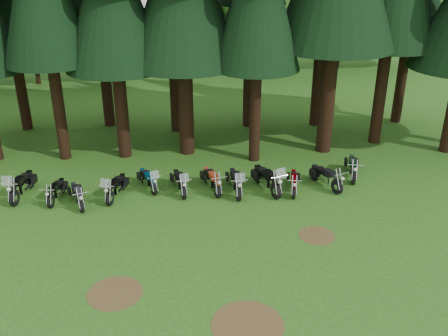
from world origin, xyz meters
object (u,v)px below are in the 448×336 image
(motorcycle_2, at_px, (77,196))
(motorcycle_11, at_px, (352,168))
(motorcycle_8, at_px, (267,180))
(motorcycle_7, at_px, (235,182))
(motorcycle_3, at_px, (116,188))
(motorcycle_9, at_px, (294,183))
(motorcycle_4, at_px, (148,180))
(motorcycle_10, at_px, (326,178))
(motorcycle_5, at_px, (180,183))
(motorcycle_0, at_px, (22,186))
(motorcycle_1, at_px, (56,191))
(motorcycle_6, at_px, (212,181))

(motorcycle_2, height_order, motorcycle_11, motorcycle_11)
(motorcycle_8, xyz_separation_m, motorcycle_11, (4.36, 0.89, -0.07))
(motorcycle_7, bearing_deg, motorcycle_3, 176.18)
(motorcycle_7, bearing_deg, motorcycle_9, -6.10)
(motorcycle_4, bearing_deg, motorcycle_10, -26.78)
(motorcycle_2, distance_m, motorcycle_3, 1.67)
(motorcycle_7, bearing_deg, motorcycle_4, 165.92)
(motorcycle_5, xyz_separation_m, motorcycle_9, (5.10, -0.60, -0.03))
(motorcycle_0, relative_size, motorcycle_10, 1.15)
(motorcycle_1, relative_size, motorcycle_9, 0.98)
(motorcycle_2, height_order, motorcycle_7, motorcycle_7)
(motorcycle_9, height_order, motorcycle_11, motorcycle_11)
(motorcycle_4, distance_m, motorcycle_5, 1.50)
(motorcycle_10, bearing_deg, motorcycle_11, 7.04)
(motorcycle_8, bearing_deg, motorcycle_6, 155.24)
(motorcycle_2, height_order, motorcycle_5, motorcycle_5)
(motorcycle_3, height_order, motorcycle_10, motorcycle_3)
(motorcycle_3, distance_m, motorcycle_7, 5.29)
(motorcycle_4, relative_size, motorcycle_10, 0.93)
(motorcycle_4, xyz_separation_m, motorcycle_11, (9.69, 0.01, 0.04))
(motorcycle_0, distance_m, motorcycle_9, 12.09)
(motorcycle_2, bearing_deg, motorcycle_4, 2.39)
(motorcycle_6, xyz_separation_m, motorcycle_7, (1.03, -0.38, 0.02))
(motorcycle_7, relative_size, motorcycle_11, 1.05)
(motorcycle_1, relative_size, motorcycle_4, 0.98)
(motorcycle_4, bearing_deg, motorcycle_8, -30.00)
(motorcycle_1, distance_m, motorcycle_11, 13.67)
(motorcycle_0, height_order, motorcycle_2, motorcycle_0)
(motorcycle_0, distance_m, motorcycle_3, 4.17)
(motorcycle_6, distance_m, motorcycle_10, 5.24)
(motorcycle_1, xyz_separation_m, motorcycle_3, (2.57, -0.09, 0.05))
(motorcycle_5, relative_size, motorcycle_7, 0.93)
(motorcycle_0, bearing_deg, motorcycle_5, 6.50)
(motorcycle_6, bearing_deg, motorcycle_2, 174.22)
(motorcycle_9, relative_size, motorcycle_11, 0.91)
(motorcycle_1, bearing_deg, motorcycle_7, 8.28)
(motorcycle_6, relative_size, motorcycle_11, 1.01)
(motorcycle_9, xyz_separation_m, motorcycle_11, (3.17, 1.10, 0.04))
(motorcycle_10, bearing_deg, motorcycle_4, 152.14)
(motorcycle_5, distance_m, motorcycle_6, 1.45)
(motorcycle_6, height_order, motorcycle_11, motorcycle_11)
(motorcycle_0, height_order, motorcycle_11, motorcycle_0)
(motorcycle_0, xyz_separation_m, motorcycle_4, (5.52, 0.05, -0.09))
(motorcycle_3, bearing_deg, motorcycle_5, 21.11)
(motorcycle_11, bearing_deg, motorcycle_8, -152.55)
(motorcycle_3, relative_size, motorcycle_7, 0.94)
(motorcycle_2, height_order, motorcycle_8, motorcycle_8)
(motorcycle_2, height_order, motorcycle_6, motorcycle_6)
(motorcycle_4, distance_m, motorcycle_9, 6.61)
(motorcycle_7, height_order, motorcycle_9, motorcycle_7)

